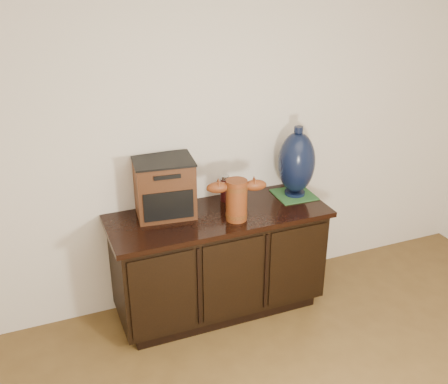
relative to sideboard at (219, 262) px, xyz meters
name	(u,v)px	position (x,y,z in m)	size (l,w,h in m)	color
sideboard	(219,262)	(0.00, 0.00, 0.00)	(1.46, 0.56, 0.75)	black
terracotta_vessel	(237,198)	(0.08, -0.12, 0.52)	(0.39, 0.17, 0.27)	brown
tv_radio	(164,187)	(-0.32, 0.13, 0.56)	(0.41, 0.34, 0.38)	#442211
green_mat	(294,195)	(0.60, 0.07, 0.37)	(0.27, 0.27, 0.01)	#285A2B
lamp_base	(297,163)	(0.60, 0.07, 0.61)	(0.26, 0.26, 0.49)	black
spray_can	(225,189)	(0.11, 0.17, 0.46)	(0.06, 0.06, 0.19)	#500E0D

